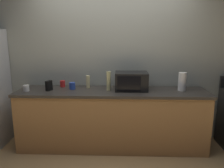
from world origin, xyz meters
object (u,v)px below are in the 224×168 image
Objects in this scene: cordless_phone at (49,86)px; bottle_vinegar at (109,81)px; mug_white at (26,88)px; microwave at (131,81)px; paper_towel_roll at (182,82)px; mug_blue at (72,86)px; mug_red at (63,84)px; bottle_hand_soap at (88,82)px.

bottle_vinegar reaches higher than cordless_phone.
mug_white is at bearing -150.89° from cordless_phone.
bottle_vinegar reaches higher than microwave.
bottle_vinegar is at bearing -175.44° from microwave.
mug_blue is (-1.65, 0.02, -0.08)m from paper_towel_roll.
mug_red is (-0.74, 0.20, -0.09)m from bottle_vinegar.
mug_white is (-0.47, -0.30, -0.01)m from mug_red.
cordless_phone is 1.68× the size of mug_white.
bottle_vinegar is at bearing -4.57° from mug_blue.
bottle_hand_soap is (0.56, 0.19, 0.02)m from cordless_phone.
mug_red is at bearing 82.07° from cordless_phone.
paper_towel_roll is (0.76, 0.00, 0.00)m from microwave.
mug_blue is at bearing 175.43° from bottle_vinegar.
mug_red is (0.14, 0.25, -0.02)m from cordless_phone.
mug_red is at bearing 140.93° from mug_blue.
mug_red is at bearing 165.24° from bottle_vinegar.
bottle_vinegar is (0.89, 0.06, 0.07)m from cordless_phone.
cordless_phone is 0.53× the size of bottle_vinegar.
mug_blue reaches higher than mug_red.
microwave and paper_towel_roll have the same top height.
microwave reaches higher than mug_white.
bottle_vinegar is at bearing -22.62° from bottle_hand_soap.
cordless_phone is 1.49× the size of mug_red.
paper_towel_roll is 1.98m from cordless_phone.
paper_towel_roll is 1.43m from bottle_hand_soap.
microwave is 5.37× the size of mug_white.
microwave is at bearing -8.89° from mug_red.
mug_blue is (0.19, -0.15, 0.00)m from mug_red.
bottle_vinegar reaches higher than paper_towel_roll.
cordless_phone is 1.46× the size of mug_blue.
cordless_phone is 0.34m from mug_blue.
bottle_hand_soap is 0.42m from mug_red.
mug_red is 0.24m from mug_blue.
paper_towel_roll reaches higher than cordless_phone.
mug_white is at bearing -167.54° from mug_blue.
mug_white is at bearing -164.99° from bottle_hand_soap.
bottle_vinegar reaches higher than mug_blue.
bottle_hand_soap is 0.25m from mug_blue.
cordless_phone is 0.76× the size of bottle_hand_soap.
cordless_phone is at bearing -176.14° from microwave.
paper_towel_roll is at bearing 3.21° from mug_white.
cordless_phone is at bearing -160.94° from bottle_hand_soap.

